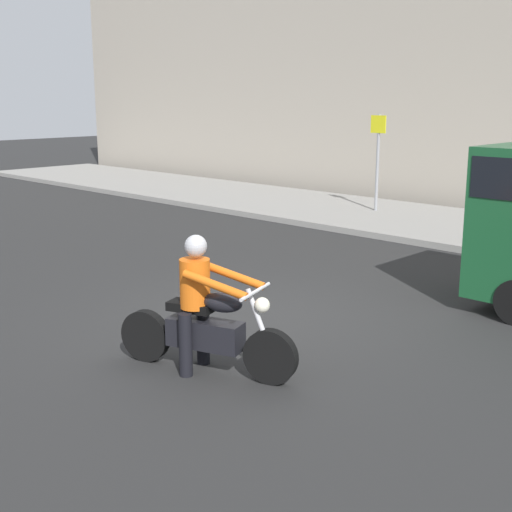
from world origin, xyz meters
TOP-DOWN VIEW (x-y plane):
  - ground_plane at (0.00, 0.00)m, footprint 80.00×80.00m
  - sidewalk_slab at (0.00, 8.00)m, footprint 40.00×4.40m
  - motorcycle_with_rider_orange_stripe at (0.88, -1.75)m, footprint 2.13×0.96m
  - street_sign_post at (-3.71, 8.32)m, footprint 0.44×0.08m

SIDE VIEW (x-z plane):
  - ground_plane at x=0.00m, z-range 0.00..0.00m
  - sidewalk_slab at x=0.00m, z-range 0.00..0.14m
  - motorcycle_with_rider_orange_stripe at x=0.88m, z-range -0.14..1.43m
  - street_sign_post at x=-3.71m, z-range 0.40..2.86m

